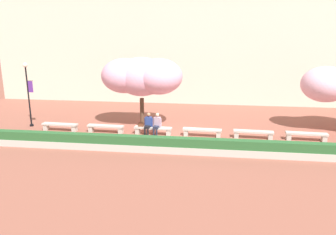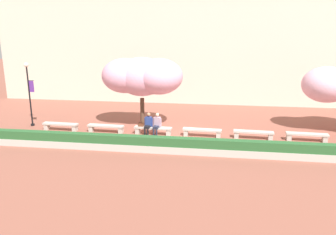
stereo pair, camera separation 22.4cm
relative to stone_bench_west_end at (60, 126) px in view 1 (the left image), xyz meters
name	(u,v)px [view 1 (the left image)]	position (x,y,z in m)	size (l,w,h in m)	color
ground_plane	(177,135)	(7.14, 0.00, -0.31)	(100.00, 100.00, 0.00)	#8E5142
building_facade	(191,36)	(7.14, 10.69, 5.12)	(32.95, 4.00, 10.88)	beige
stone_bench_west_end	(60,126)	(0.00, 0.00, 0.00)	(2.21, 0.53, 0.45)	#BCB7AD
stone_bench_near_west	(106,127)	(2.86, 0.00, 0.00)	(2.21, 0.53, 0.45)	#BCB7AD
stone_bench_center	(153,129)	(5.71, 0.00, 0.00)	(2.21, 0.53, 0.45)	#BCB7AD
stone_bench_near_east	(202,131)	(8.57, 0.00, 0.00)	(2.21, 0.53, 0.45)	#BCB7AD
stone_bench_east_end	(253,133)	(11.42, 0.00, 0.00)	(2.21, 0.53, 0.45)	#BCB7AD
stone_bench_far_east	(307,135)	(14.28, 0.00, 0.00)	(2.21, 0.53, 0.45)	#BCB7AD
person_seated_left	(148,123)	(5.44, -0.05, 0.38)	(0.50, 0.72, 1.29)	black
person_seated_right	(157,123)	(5.96, -0.05, 0.38)	(0.50, 0.73, 1.29)	black
handbag	(141,124)	(5.00, 0.01, 0.27)	(0.30, 0.15, 0.34)	brown
cherry_tree_main	(142,76)	(4.84, 1.46, 2.88)	(4.98, 3.06, 4.35)	#513828
lamp_post_with_banner	(28,89)	(-2.25, 0.73, 2.09)	(0.54, 0.28, 4.00)	black
planter_hedge_foreground	(171,145)	(7.14, -2.83, 0.07)	(21.11, 0.50, 0.80)	#BCB7AD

